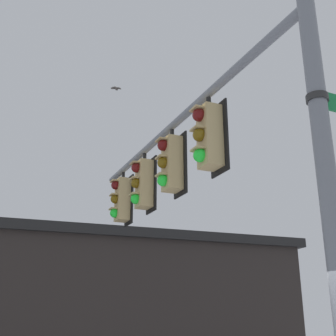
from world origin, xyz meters
name	(u,v)px	position (x,y,z in m)	size (l,w,h in m)	color
signal_pole	(330,202)	(0.00, 0.00, 3.21)	(0.21, 0.21, 6.41)	slate
mast_arm	(172,126)	(3.82, 0.04, 5.64)	(0.15, 0.15, 7.65)	slate
traffic_light_nearest_pole	(209,136)	(2.39, 0.04, 4.86)	(0.54, 0.49, 1.31)	black
traffic_light_mid_inner	(171,163)	(3.83, 0.06, 4.86)	(0.54, 0.49, 1.31)	black
traffic_light_mid_outer	(143,184)	(5.27, 0.07, 4.86)	(0.54, 0.49, 1.31)	black
traffic_light_arm_end	(122,199)	(6.70, 0.09, 4.86)	(0.54, 0.49, 1.31)	black
bird_flying	(116,88)	(7.25, 0.19, 8.18)	(0.23, 0.27, 0.09)	#4C4742
storefront_building	(92,312)	(13.21, -1.02, 2.39)	(9.60, 13.59, 4.76)	#282321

